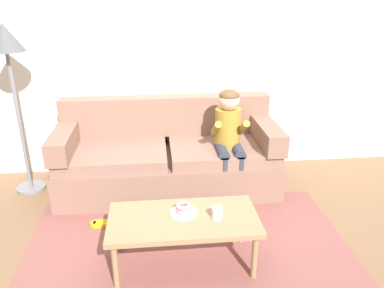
{
  "coord_description": "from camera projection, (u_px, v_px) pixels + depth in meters",
  "views": [
    {
      "loc": [
        -0.24,
        -2.84,
        2.01
      ],
      "look_at": [
        0.1,
        0.45,
        0.65
      ],
      "focal_mm": 35.46,
      "sensor_mm": 36.0,
      "label": 1
    }
  ],
  "objects": [
    {
      "name": "ground",
      "position": [
        186.0,
        230.0,
        3.4
      ],
      "size": [
        10.0,
        10.0,
        0.0
      ],
      "primitive_type": "plane",
      "color": "brown"
    },
    {
      "name": "wall_back",
      "position": [
        174.0,
        49.0,
        4.15
      ],
      "size": [
        8.0,
        0.1,
        2.8
      ],
      "primitive_type": "cube",
      "color": "silver",
      "rests_on": "ground"
    },
    {
      "name": "area_rug",
      "position": [
        188.0,
        247.0,
        3.16
      ],
      "size": [
        2.68,
        1.6,
        0.01
      ],
      "primitive_type": "cube",
      "color": "brown",
      "rests_on": "ground"
    },
    {
      "name": "couch",
      "position": [
        168.0,
        158.0,
        4.04
      ],
      "size": [
        2.26,
        0.9,
        0.93
      ],
      "color": "#846051",
      "rests_on": "ground"
    },
    {
      "name": "coffee_table",
      "position": [
        183.0,
        222.0,
        2.84
      ],
      "size": [
        1.12,
        0.55,
        0.43
      ],
      "color": "#937551",
      "rests_on": "ground"
    },
    {
      "name": "person_child",
      "position": [
        229.0,
        133.0,
        3.78
      ],
      "size": [
        0.34,
        0.58,
        1.1
      ],
      "color": "olive",
      "rests_on": "ground"
    },
    {
      "name": "plate",
      "position": [
        184.0,
        213.0,
        2.88
      ],
      "size": [
        0.21,
        0.21,
        0.01
      ],
      "primitive_type": "cylinder",
      "color": "white",
      "rests_on": "coffee_table"
    },
    {
      "name": "donut",
      "position": [
        184.0,
        210.0,
        2.87
      ],
      "size": [
        0.17,
        0.17,
        0.04
      ],
      "primitive_type": "torus",
      "rotation": [
        0.0,
        0.0,
        0.85
      ],
      "color": "pink",
      "rests_on": "plate"
    },
    {
      "name": "donut_second",
      "position": [
        184.0,
        206.0,
        2.85
      ],
      "size": [
        0.15,
        0.15,
        0.04
      ],
      "primitive_type": "torus",
      "rotation": [
        0.0,
        0.0,
        1.83
      ],
      "color": "pink",
      "rests_on": "donut"
    },
    {
      "name": "mug",
      "position": [
        217.0,
        213.0,
        2.8
      ],
      "size": [
        0.08,
        0.08,
        0.09
      ],
      "primitive_type": "cylinder",
      "color": "silver",
      "rests_on": "coffee_table"
    },
    {
      "name": "toy_controller",
      "position": [
        103.0,
        224.0,
        3.44
      ],
      "size": [
        0.23,
        0.09,
        0.05
      ],
      "rotation": [
        0.0,
        0.0,
        -0.23
      ],
      "color": "gold",
      "rests_on": "ground"
    },
    {
      "name": "floor_lamp",
      "position": [
        7.0,
        54.0,
        3.56
      ],
      "size": [
        0.35,
        0.35,
        1.72
      ],
      "color": "slate",
      "rests_on": "ground"
    }
  ]
}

